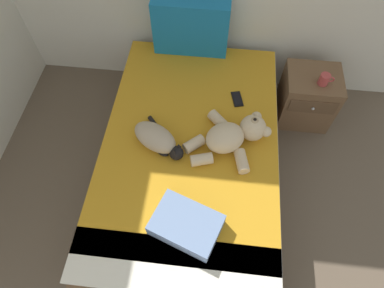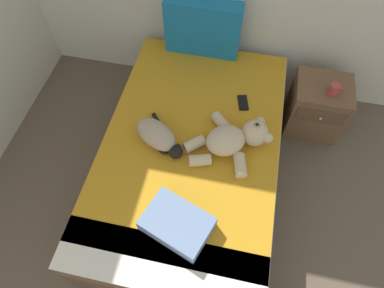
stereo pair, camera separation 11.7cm
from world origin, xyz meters
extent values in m
cube|color=brown|center=(1.66, 3.01, 0.16)|extent=(1.31, 2.07, 0.32)
cube|color=white|center=(1.66, 3.01, 0.40)|extent=(1.27, 2.01, 0.16)
cube|color=orange|center=(1.66, 3.08, 0.49)|extent=(1.26, 1.86, 0.02)
cube|color=silver|center=(1.66, 2.14, 0.49)|extent=(1.26, 0.33, 0.02)
cube|color=#1972AD|center=(1.56, 3.94, 0.73)|extent=(0.61, 0.15, 0.47)
ellipsoid|color=tan|center=(1.42, 2.97, 0.58)|extent=(0.39, 0.34, 0.15)
sphere|color=black|center=(1.58, 2.87, 0.55)|extent=(0.10, 0.10, 0.10)
cone|color=black|center=(1.60, 2.89, 0.61)|extent=(0.04, 0.04, 0.04)
cone|color=black|center=(1.57, 2.85, 0.61)|extent=(0.04, 0.04, 0.04)
cylinder|color=black|center=(1.39, 3.11, 0.52)|extent=(0.13, 0.14, 0.03)
ellipsoid|color=black|center=(1.48, 2.89, 0.52)|extent=(0.11, 0.10, 0.04)
ellipsoid|color=beige|center=(1.90, 3.00, 0.59)|extent=(0.35, 0.33, 0.19)
sphere|color=beige|center=(2.09, 3.11, 0.59)|extent=(0.19, 0.19, 0.19)
sphere|color=tan|center=(2.09, 3.11, 0.66)|extent=(0.07, 0.07, 0.07)
sphere|color=black|center=(2.09, 3.11, 0.69)|extent=(0.02, 0.02, 0.02)
sphere|color=beige|center=(2.12, 3.20, 0.60)|extent=(0.07, 0.07, 0.07)
sphere|color=beige|center=(2.19, 3.08, 0.60)|extent=(0.07, 0.07, 0.07)
cylinder|color=beige|center=(1.85, 3.18, 0.54)|extent=(0.17, 0.17, 0.08)
cylinder|color=beige|center=(1.69, 2.96, 0.54)|extent=(0.17, 0.16, 0.08)
cylinder|color=beige|center=(2.03, 2.86, 0.54)|extent=(0.12, 0.18, 0.08)
cylinder|color=beige|center=(1.76, 2.84, 0.54)|extent=(0.17, 0.12, 0.08)
cube|color=black|center=(1.98, 3.43, 0.50)|extent=(0.11, 0.16, 0.01)
cube|color=black|center=(1.98, 3.43, 0.51)|extent=(0.09, 0.14, 0.00)
cube|color=#728CB7|center=(1.71, 2.38, 0.56)|extent=(0.47, 0.40, 0.11)
cube|color=brown|center=(2.62, 3.73, 0.26)|extent=(0.45, 0.39, 0.51)
cube|color=brown|center=(2.62, 3.53, 0.37)|extent=(0.38, 0.01, 0.14)
sphere|color=#B2B2B7|center=(2.62, 3.52, 0.37)|extent=(0.02, 0.02, 0.02)
cylinder|color=#B23F3F|center=(2.66, 3.67, 0.56)|extent=(0.08, 0.08, 0.09)
torus|color=#B23F3F|center=(2.71, 3.67, 0.56)|extent=(0.06, 0.01, 0.06)
camera|label=1|loc=(1.81, 1.75, 2.49)|focal=30.71mm
camera|label=2|loc=(1.93, 1.77, 2.49)|focal=30.71mm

